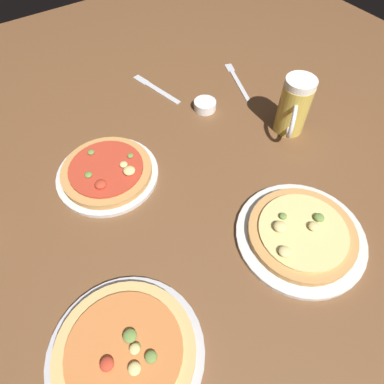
% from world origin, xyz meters
% --- Properties ---
extents(ground_plane, '(2.40, 2.40, 0.03)m').
position_xyz_m(ground_plane, '(0.00, 0.00, -0.01)').
color(ground_plane, brown).
extents(pizza_plate_near, '(0.31, 0.31, 0.05)m').
position_xyz_m(pizza_plate_near, '(0.15, -0.25, 0.02)').
color(pizza_plate_near, silver).
rests_on(pizza_plate_near, ground_plane).
extents(pizza_plate_far, '(0.28, 0.28, 0.05)m').
position_xyz_m(pizza_plate_far, '(-0.15, 0.19, 0.02)').
color(pizza_plate_far, silver).
rests_on(pizza_plate_far, ground_plane).
extents(pizza_plate_side, '(0.31, 0.31, 0.05)m').
position_xyz_m(pizza_plate_side, '(-0.32, -0.24, 0.02)').
color(pizza_plate_side, '#B2B2B7').
rests_on(pizza_plate_side, ground_plane).
extents(beer_mug_dark, '(0.13, 0.12, 0.17)m').
position_xyz_m(beer_mug_dark, '(0.39, 0.05, 0.09)').
color(beer_mug_dark, gold).
rests_on(beer_mug_dark, ground_plane).
extents(ramekin_sauce, '(0.07, 0.07, 0.03)m').
position_xyz_m(ramekin_sauce, '(0.23, 0.27, 0.01)').
color(ramekin_sauce, white).
rests_on(ramekin_sauce, ground_plane).
extents(knife_right, '(0.07, 0.22, 0.01)m').
position_xyz_m(knife_right, '(0.15, 0.45, 0.00)').
color(knife_right, silver).
rests_on(knife_right, ground_plane).
extents(fork_spare, '(0.09, 0.21, 0.01)m').
position_xyz_m(fork_spare, '(0.41, 0.33, 0.00)').
color(fork_spare, silver).
rests_on(fork_spare, ground_plane).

